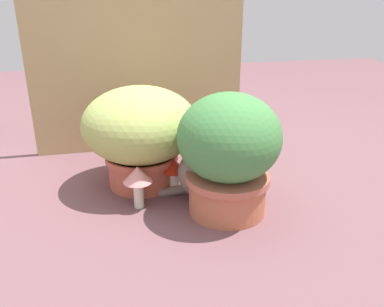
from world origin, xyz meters
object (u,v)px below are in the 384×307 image
(grass_planter, at_px, (140,131))
(mushroom_ornament_pink, at_px, (138,178))
(leafy_planter, at_px, (229,151))
(mushroom_ornament_red, at_px, (174,169))
(cat, at_px, (218,170))

(grass_planter, bearing_deg, mushroom_ornament_pink, -100.36)
(leafy_planter, height_order, mushroom_ornament_red, leafy_planter)
(grass_planter, bearing_deg, leafy_planter, -46.65)
(mushroom_ornament_red, height_order, mushroom_ornament_pink, mushroom_ornament_pink)
(cat, height_order, mushroom_ornament_red, cat)
(leafy_planter, bearing_deg, mushroom_ornament_pink, 162.06)
(leafy_planter, relative_size, cat, 1.15)
(mushroom_ornament_red, bearing_deg, leafy_planter, -50.02)
(cat, xyz_separation_m, mushroom_ornament_red, (-0.15, 0.09, -0.02))
(mushroom_ornament_pink, bearing_deg, grass_planter, 79.64)
(leafy_planter, height_order, cat, leafy_planter)
(grass_planter, bearing_deg, cat, -36.71)
(mushroom_ornament_pink, bearing_deg, cat, -1.26)
(leafy_planter, relative_size, mushroom_ornament_red, 3.15)
(mushroom_ornament_red, relative_size, mushroom_ornament_pink, 0.85)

